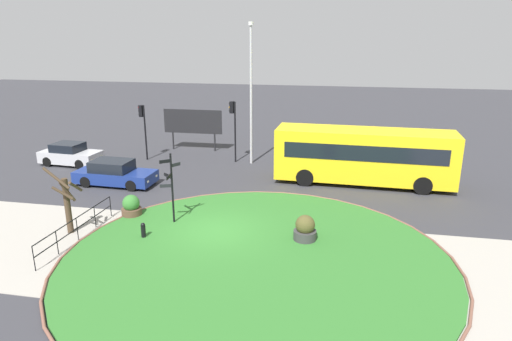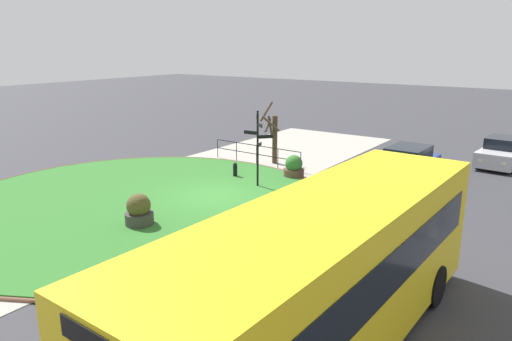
{
  "view_description": "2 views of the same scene",
  "coord_description": "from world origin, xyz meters",
  "px_view_note": "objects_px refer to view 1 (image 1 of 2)",
  "views": [
    {
      "loc": [
        5.12,
        -17.27,
        8.32
      ],
      "look_at": [
        1.46,
        1.8,
        2.4
      ],
      "focal_mm": 31.34,
      "sensor_mm": 36.0,
      "label": 1
    },
    {
      "loc": [
        14.2,
        11.91,
        6.02
      ],
      "look_at": [
        2.35,
        3.63,
        2.21
      ],
      "focal_mm": 33.65,
      "sensor_mm": 36.0,
      "label": 2
    }
  ],
  "objects_px": {
    "signpost_directional": "(171,184)",
    "planter_kerbside": "(305,230)",
    "traffic_light_near": "(143,120)",
    "lamppost_tall": "(251,91)",
    "bus_yellow": "(364,155)",
    "planter_near_signpost": "(131,207)",
    "street_tree_bare": "(67,201)",
    "bollard_foreground": "(143,231)",
    "billboard_left": "(193,122)",
    "traffic_light_far": "(233,118)",
    "car_far_lane": "(115,174)",
    "car_near_lane": "(70,155)"
  },
  "relations": [
    {
      "from": "signpost_directional",
      "to": "traffic_light_near",
      "type": "relative_size",
      "value": 0.89
    },
    {
      "from": "traffic_light_far",
      "to": "street_tree_bare",
      "type": "bearing_deg",
      "value": 82.55
    },
    {
      "from": "bus_yellow",
      "to": "street_tree_bare",
      "type": "xyz_separation_m",
      "value": [
        -12.72,
        -9.45,
        -0.19
      ]
    },
    {
      "from": "signpost_directional",
      "to": "traffic_light_near",
      "type": "xyz_separation_m",
      "value": [
        -5.93,
        10.17,
        0.82
      ]
    },
    {
      "from": "traffic_light_near",
      "to": "billboard_left",
      "type": "relative_size",
      "value": 0.85
    },
    {
      "from": "car_near_lane",
      "to": "traffic_light_far",
      "type": "height_order",
      "value": "traffic_light_far"
    },
    {
      "from": "car_far_lane",
      "to": "lamppost_tall",
      "type": "relative_size",
      "value": 0.51
    },
    {
      "from": "car_far_lane",
      "to": "planter_near_signpost",
      "type": "relative_size",
      "value": 4.31
    },
    {
      "from": "signpost_directional",
      "to": "planter_kerbside",
      "type": "bearing_deg",
      "value": -6.4
    },
    {
      "from": "street_tree_bare",
      "to": "car_near_lane",
      "type": "bearing_deg",
      "value": 122.43
    },
    {
      "from": "signpost_directional",
      "to": "traffic_light_near",
      "type": "distance_m",
      "value": 11.8
    },
    {
      "from": "bus_yellow",
      "to": "traffic_light_near",
      "type": "distance_m",
      "value": 14.89
    },
    {
      "from": "car_far_lane",
      "to": "lamppost_tall",
      "type": "bearing_deg",
      "value": 42.89
    },
    {
      "from": "billboard_left",
      "to": "street_tree_bare",
      "type": "height_order",
      "value": "street_tree_bare"
    },
    {
      "from": "bus_yellow",
      "to": "traffic_light_near",
      "type": "relative_size",
      "value": 2.68
    },
    {
      "from": "billboard_left",
      "to": "planter_near_signpost",
      "type": "xyz_separation_m",
      "value": [
        1.19,
        -12.86,
        -1.64
      ]
    },
    {
      "from": "signpost_directional",
      "to": "billboard_left",
      "type": "bearing_deg",
      "value": 104.5
    },
    {
      "from": "car_near_lane",
      "to": "billboard_left",
      "type": "xyz_separation_m",
      "value": [
        6.82,
        5.32,
        1.44
      ]
    },
    {
      "from": "street_tree_bare",
      "to": "planter_near_signpost",
      "type": "bearing_deg",
      "value": 52.49
    },
    {
      "from": "traffic_light_far",
      "to": "planter_near_signpost",
      "type": "xyz_separation_m",
      "value": [
        -2.51,
        -10.3,
        -2.52
      ]
    },
    {
      "from": "traffic_light_near",
      "to": "lamppost_tall",
      "type": "xyz_separation_m",
      "value": [
        7.44,
        0.43,
        2.08
      ]
    },
    {
      "from": "street_tree_bare",
      "to": "car_far_lane",
      "type": "bearing_deg",
      "value": 101.42
    },
    {
      "from": "traffic_light_near",
      "to": "planter_near_signpost",
      "type": "bearing_deg",
      "value": 120.31
    },
    {
      "from": "bollard_foreground",
      "to": "bus_yellow",
      "type": "bearing_deg",
      "value": 45.02
    },
    {
      "from": "bollard_foreground",
      "to": "traffic_light_far",
      "type": "xyz_separation_m",
      "value": [
        0.91,
        12.5,
        2.62
      ]
    },
    {
      "from": "bus_yellow",
      "to": "car_far_lane",
      "type": "xyz_separation_m",
      "value": [
        -14.04,
        -2.91,
        -1.03
      ]
    },
    {
      "from": "planter_kerbside",
      "to": "street_tree_bare",
      "type": "distance_m",
      "value": 10.21
    },
    {
      "from": "lamppost_tall",
      "to": "planter_near_signpost",
      "type": "relative_size",
      "value": 8.44
    },
    {
      "from": "traffic_light_near",
      "to": "planter_kerbside",
      "type": "xyz_separation_m",
      "value": [
        12.02,
        -10.85,
        -2.24
      ]
    },
    {
      "from": "signpost_directional",
      "to": "planter_near_signpost",
      "type": "distance_m",
      "value": 2.73
    },
    {
      "from": "traffic_light_near",
      "to": "street_tree_bare",
      "type": "xyz_separation_m",
      "value": [
        1.91,
        -11.99,
        -1.26
      ]
    },
    {
      "from": "planter_near_signpost",
      "to": "bus_yellow",
      "type": "bearing_deg",
      "value": 33.16
    },
    {
      "from": "lamppost_tall",
      "to": "planter_near_signpost",
      "type": "distance_m",
      "value": 11.65
    },
    {
      "from": "car_near_lane",
      "to": "planter_near_signpost",
      "type": "height_order",
      "value": "car_near_lane"
    },
    {
      "from": "car_near_lane",
      "to": "billboard_left",
      "type": "bearing_deg",
      "value": 42.3
    },
    {
      "from": "bus_yellow",
      "to": "lamppost_tall",
      "type": "bearing_deg",
      "value": 159.64
    },
    {
      "from": "street_tree_bare",
      "to": "bollard_foreground",
      "type": "bearing_deg",
      "value": 1.52
    },
    {
      "from": "bollard_foreground",
      "to": "billboard_left",
      "type": "bearing_deg",
      "value": 100.5
    },
    {
      "from": "traffic_light_near",
      "to": "planter_kerbside",
      "type": "distance_m",
      "value": 16.35
    },
    {
      "from": "traffic_light_far",
      "to": "billboard_left",
      "type": "bearing_deg",
      "value": -23.46
    },
    {
      "from": "lamppost_tall",
      "to": "traffic_light_near",
      "type": "bearing_deg",
      "value": -176.73
    },
    {
      "from": "traffic_light_far",
      "to": "billboard_left",
      "type": "xyz_separation_m",
      "value": [
        -3.7,
        2.56,
        -0.88
      ]
    },
    {
      "from": "planter_kerbside",
      "to": "car_near_lane",
      "type": "bearing_deg",
      "value": 152.0
    },
    {
      "from": "signpost_directional",
      "to": "lamppost_tall",
      "type": "distance_m",
      "value": 11.09
    },
    {
      "from": "traffic_light_near",
      "to": "lamppost_tall",
      "type": "relative_size",
      "value": 0.41
    },
    {
      "from": "planter_kerbside",
      "to": "traffic_light_far",
      "type": "bearing_deg",
      "value": 117.01
    },
    {
      "from": "lamppost_tall",
      "to": "planter_near_signpost",
      "type": "xyz_separation_m",
      "value": [
        -3.76,
        -10.13,
        -4.37
      ]
    },
    {
      "from": "billboard_left",
      "to": "street_tree_bare",
      "type": "xyz_separation_m",
      "value": [
        -0.57,
        -15.15,
        -0.61
      ]
    },
    {
      "from": "bus_yellow",
      "to": "planter_near_signpost",
      "type": "height_order",
      "value": "bus_yellow"
    },
    {
      "from": "traffic_light_far",
      "to": "planter_near_signpost",
      "type": "bearing_deg",
      "value": 87.58
    }
  ]
}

